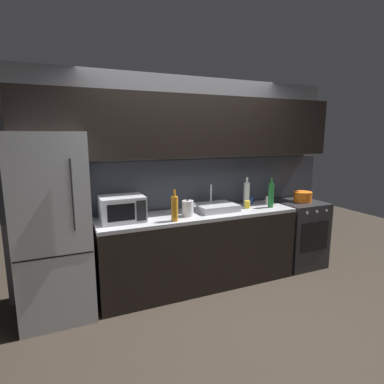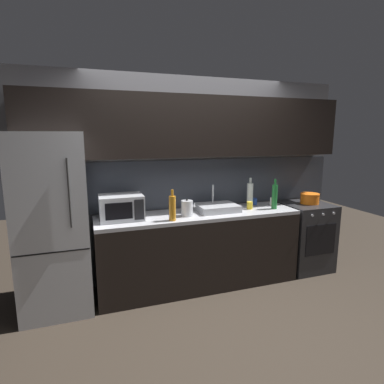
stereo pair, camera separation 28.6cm
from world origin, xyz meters
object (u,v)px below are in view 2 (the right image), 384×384
wine_bottle_clear (250,194)px  mug_white (273,202)px  kettle (187,208)px  cooking_pot (310,198)px  oven_range (305,236)px  mug_yellow (250,205)px  refrigerator (54,224)px  wine_bottle_green (275,196)px  mug_blue (254,201)px  microwave (121,207)px  wine_bottle_amber (172,208)px

wine_bottle_clear → mug_white: wine_bottle_clear is taller
kettle → cooking_pot: 1.75m
oven_range → mug_yellow: (-0.87, -0.02, 0.50)m
wine_bottle_clear → mug_yellow: wine_bottle_clear is taller
refrigerator → oven_range: size_ratio=2.04×
wine_bottle_green → mug_blue: (-0.12, 0.27, -0.11)m
kettle → wine_bottle_clear: (0.90, 0.19, 0.07)m
wine_bottle_green → wine_bottle_clear: same height
mug_yellow → cooking_pot: cooking_pot is taller
kettle → mug_blue: size_ratio=2.27×
kettle → cooking_pot: kettle is taller
microwave → mug_blue: bearing=5.2°
refrigerator → mug_blue: bearing=4.2°
refrigerator → kettle: size_ratio=9.13×
microwave → wine_bottle_clear: 1.63m
refrigerator → mug_white: bearing=1.2°
mug_white → microwave: bearing=-178.9°
refrigerator → wine_bottle_green: size_ratio=4.93×
wine_bottle_amber → mug_yellow: 1.06m
kettle → mug_yellow: 0.84m
wine_bottle_green → mug_yellow: size_ratio=4.06×
oven_range → mug_yellow: size_ratio=9.80×
kettle → mug_yellow: kettle is taller
mug_white → wine_bottle_clear: bearing=170.4°
microwave → wine_bottle_green: bearing=-3.6°
oven_range → kettle: size_ratio=4.47×
oven_range → kettle: kettle is taller
wine_bottle_amber → cooking_pot: bearing=6.0°
microwave → wine_bottle_clear: wine_bottle_clear is taller
wine_bottle_amber → mug_blue: 1.28m
mug_white → mug_blue: bearing=150.3°
oven_range → wine_bottle_clear: 1.01m
refrigerator → cooking_pot: bearing=0.0°
mug_yellow → wine_bottle_clear: bearing=61.0°
oven_range → mug_blue: size_ratio=10.14×
mug_blue → mug_white: (0.21, -0.12, 0.01)m
wine_bottle_clear → mug_white: 0.33m
microwave → mug_blue: size_ratio=5.18×
oven_range → wine_bottle_amber: 2.01m
mug_white → oven_range: bearing=-6.7°
refrigerator → mug_blue: size_ratio=20.67×
wine_bottle_clear → mug_blue: (0.10, 0.07, -0.11)m
mug_yellow → cooking_pot: (0.91, 0.02, 0.02)m
mug_white → cooking_pot: (0.53, -0.06, 0.02)m
mug_white → wine_bottle_green: bearing=-118.5°
kettle → wine_bottle_clear: bearing=11.6°
wine_bottle_clear → cooking_pot: (0.84, -0.11, -0.09)m
wine_bottle_amber → oven_range: bearing=6.1°
mug_white → cooking_pot: cooking_pot is taller
microwave → wine_bottle_green: (1.85, -0.12, 0.02)m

